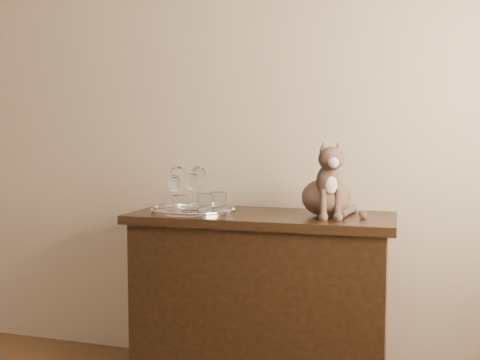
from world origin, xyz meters
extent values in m
cube|color=#BFAA8F|center=(0.00, 2.25, 1.35)|extent=(4.00, 0.10, 2.70)
cylinder|color=silver|center=(0.28, 1.91, 0.85)|extent=(0.40, 0.40, 0.01)
cylinder|color=silver|center=(0.36, 1.84, 0.90)|extent=(0.08, 0.08, 0.08)
cylinder|color=silver|center=(0.26, 1.80, 0.90)|extent=(0.07, 0.07, 0.08)
cylinder|color=white|center=(0.41, 1.90, 0.90)|extent=(0.08, 0.08, 0.09)
camera|label=1|loc=(1.20, -0.43, 1.18)|focal=40.00mm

